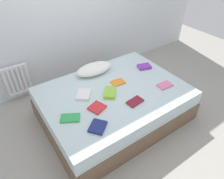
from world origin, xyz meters
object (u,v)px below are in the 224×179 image
Objects in this scene: textbook_pink at (165,85)px; textbook_orange at (118,82)px; bed at (114,104)px; textbook_maroon at (135,102)px; textbook_lime at (110,93)px; textbook_navy at (98,127)px; textbook_purple at (144,67)px; pillow at (94,69)px; textbook_red at (97,108)px; textbook_white at (84,94)px; textbook_green at (70,118)px; radiator at (18,80)px.

textbook_pink reaches higher than textbook_orange.
textbook_maroon is (0.08, -0.36, 0.27)m from bed.
textbook_lime reaches higher than textbook_pink.
textbook_navy is 0.99× the size of textbook_purple.
textbook_purple reaches higher than textbook_maroon.
textbook_red is (-0.38, -0.72, -0.06)m from pillow.
textbook_white is 1.14× the size of textbook_purple.
textbook_green is at bearing 158.75° from textbook_maroon.
textbook_green is at bearing 169.81° from textbook_white.
textbook_pink is 1.04× the size of textbook_purple.
textbook_green is at bearing -157.79° from textbook_orange.
textbook_green is 0.44m from textbook_white.
textbook_orange is at bearing -42.86° from radiator.
textbook_navy is 1.44m from textbook_purple.
textbook_maroon reaches higher than textbook_orange.
radiator is 2.75× the size of textbook_red.
radiator is 1.39m from textbook_green.
textbook_navy reaches higher than textbook_red.
textbook_navy is at bearing -154.29° from textbook_white.
bed is at bearing -137.70° from textbook_orange.
bed is 8.45× the size of textbook_lime.
textbook_lime reaches higher than textbook_orange.
radiator is 2.25× the size of textbook_green.
bed is at bearing 156.39° from textbook_pink.
textbook_navy is 1.08× the size of textbook_red.
textbook_purple is at bearing -35.86° from textbook_lime.
radiator is 1.53m from textbook_red.
textbook_navy is (-0.54, -0.46, 0.27)m from bed.
bed is 8.87× the size of textbook_green.
textbook_purple is at bearing 84.30° from textbook_pink.
textbook_red is at bearing -154.95° from bed.
textbook_red is (-0.53, -0.29, 0.00)m from textbook_orange.
pillow is at bearing 114.55° from textbook_orange.
textbook_white is (0.63, -1.06, 0.13)m from radiator.
radiator is 2.43× the size of textbook_pink.
pillow is 3.03× the size of textbook_orange.
radiator is 2.51× the size of textbook_purple.
bed is at bearing -89.80° from pillow.
textbook_maroon is 0.37m from textbook_lime.
radiator is at bearing 95.58° from textbook_red.
textbook_orange is (0.69, 0.56, -0.00)m from textbook_navy.
pillow is 2.51× the size of textbook_white.
radiator is 2.55× the size of textbook_navy.
textbook_green is 0.98× the size of textbook_white.
textbook_red is at bearing 151.70° from textbook_maroon.
textbook_navy is at bearing 171.23° from textbook_lime.
pillow is 1.14m from textbook_navy.
textbook_navy is at bearing -170.83° from textbook_pink.
textbook_white is 0.35m from textbook_lime.
textbook_maroon is at bearing -173.68° from textbook_pink.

